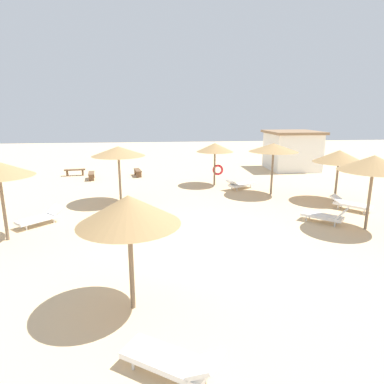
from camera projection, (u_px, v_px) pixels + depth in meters
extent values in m
plane|color=#DBBA8C|center=(201.00, 243.00, 12.21)|extent=(80.00, 80.00, 0.00)
cylinder|color=#75604C|center=(4.00, 207.00, 12.20)|extent=(0.12, 0.12, 2.55)
cylinder|color=#75604C|center=(369.00, 199.00, 13.33)|extent=(0.12, 0.12, 2.53)
cone|color=#9E7A4C|center=(374.00, 163.00, 12.97)|extent=(2.71, 2.71, 0.62)
cylinder|color=#75604C|center=(131.00, 265.00, 7.94)|extent=(0.12, 0.12, 2.29)
cone|color=#9E7A4C|center=(129.00, 210.00, 7.61)|extent=(2.42, 2.42, 0.69)
cylinder|color=#75604C|center=(337.00, 181.00, 17.64)|extent=(0.12, 0.12, 2.20)
cone|color=#9E7A4C|center=(339.00, 156.00, 17.32)|extent=(2.67, 2.67, 0.64)
cylinder|color=#75604C|center=(215.00, 168.00, 21.37)|extent=(0.12, 0.12, 2.28)
cone|color=#9E7A4C|center=(215.00, 147.00, 21.06)|extent=(2.37, 2.37, 0.55)
torus|color=red|center=(218.00, 170.00, 21.43)|extent=(0.71, 0.25, 0.70)
cylinder|color=#75604C|center=(120.00, 179.00, 17.22)|extent=(0.12, 0.12, 2.59)
cone|color=#9E7A4C|center=(118.00, 151.00, 16.88)|extent=(2.73, 2.73, 0.49)
cylinder|color=#75604C|center=(272.00, 173.00, 18.90)|extent=(0.12, 0.12, 2.59)
cone|color=#9E7A4C|center=(274.00, 147.00, 18.55)|extent=(2.76, 2.76, 0.47)
cube|color=white|center=(38.00, 219.00, 14.00)|extent=(1.65, 1.66, 0.12)
cube|color=white|center=(55.00, 210.00, 14.56)|extent=(0.80, 0.80, 0.39)
cylinder|color=silver|center=(49.00, 218.00, 14.64)|extent=(0.06, 0.06, 0.22)
cylinder|color=silver|center=(54.00, 220.00, 14.37)|extent=(0.06, 0.06, 0.22)
cylinder|color=silver|center=(21.00, 226.00, 13.72)|extent=(0.06, 0.06, 0.22)
cylinder|color=silver|center=(26.00, 228.00, 13.46)|extent=(0.06, 0.06, 0.22)
cube|color=white|center=(322.00, 216.00, 14.38)|extent=(1.67, 1.64, 0.12)
cube|color=white|center=(342.00, 214.00, 13.85)|extent=(0.73, 0.74, 0.48)
cylinder|color=silver|center=(338.00, 221.00, 14.24)|extent=(0.06, 0.06, 0.22)
cylinder|color=silver|center=(335.00, 224.00, 13.90)|extent=(0.06, 0.06, 0.22)
cylinder|color=silver|center=(310.00, 216.00, 14.95)|extent=(0.06, 0.06, 0.22)
cylinder|color=silver|center=(306.00, 219.00, 14.61)|extent=(0.06, 0.06, 0.22)
cube|color=white|center=(166.00, 360.00, 6.12)|extent=(1.77, 1.47, 0.12)
cube|color=white|center=(206.00, 365.00, 5.71)|extent=(0.77, 0.81, 0.37)
cylinder|color=silver|center=(200.00, 370.00, 6.08)|extent=(0.06, 0.06, 0.22)
cylinder|color=silver|center=(146.00, 350.00, 6.61)|extent=(0.06, 0.06, 0.22)
cylinder|color=silver|center=(133.00, 364.00, 6.23)|extent=(0.06, 0.06, 0.22)
cube|color=white|center=(353.00, 205.00, 16.10)|extent=(1.59, 1.71, 0.12)
cube|color=white|center=(336.00, 198.00, 16.58)|extent=(0.83, 0.81, 0.33)
cylinder|color=silver|center=(338.00, 207.00, 16.38)|extent=(0.06, 0.06, 0.22)
cylinder|color=silver|center=(341.00, 205.00, 16.69)|extent=(0.06, 0.06, 0.22)
cylinder|color=silver|center=(364.00, 212.00, 15.58)|extent=(0.06, 0.06, 0.22)
cylinder|color=silver|center=(367.00, 210.00, 15.89)|extent=(0.06, 0.06, 0.22)
cube|color=white|center=(241.00, 184.00, 20.54)|extent=(1.78, 1.43, 0.12)
cube|color=white|center=(232.00, 183.00, 20.02)|extent=(0.77, 0.81, 0.35)
cylinder|color=silver|center=(237.00, 189.00, 20.06)|extent=(0.06, 0.06, 0.22)
cylinder|color=silver|center=(232.00, 188.00, 20.40)|extent=(0.06, 0.06, 0.22)
cylinder|color=silver|center=(250.00, 186.00, 20.77)|extent=(0.06, 0.06, 0.22)
cylinder|color=silver|center=(245.00, 185.00, 21.11)|extent=(0.06, 0.06, 0.22)
cube|color=brown|center=(75.00, 170.00, 24.64)|extent=(1.54, 0.60, 0.08)
cube|color=brown|center=(67.00, 173.00, 24.57)|extent=(0.17, 0.37, 0.41)
cube|color=brown|center=(83.00, 173.00, 24.83)|extent=(0.17, 0.37, 0.41)
cube|color=brown|center=(138.00, 170.00, 24.45)|extent=(0.68, 1.55, 0.08)
cube|color=brown|center=(139.00, 175.00, 24.00)|extent=(0.38, 0.19, 0.41)
cube|color=brown|center=(137.00, 172.00, 25.02)|extent=(0.38, 0.19, 0.41)
cube|color=brown|center=(91.00, 173.00, 23.29)|extent=(0.62, 1.54, 0.08)
cube|color=brown|center=(91.00, 178.00, 22.83)|extent=(0.37, 0.17, 0.41)
cube|color=brown|center=(92.00, 175.00, 23.87)|extent=(0.37, 0.17, 0.41)
cube|color=white|center=(292.00, 152.00, 27.13)|extent=(3.63, 3.84, 2.93)
cube|color=#8C6B4C|center=(293.00, 132.00, 26.75)|extent=(4.03, 4.24, 0.20)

